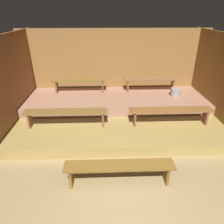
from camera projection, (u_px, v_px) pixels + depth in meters
The scene contains 10 objects.
ground at pixel (119, 140), 5.55m from camera, with size 6.45×6.04×0.08m, color #8E784E.
wall_back at pixel (114, 67), 7.37m from camera, with size 6.45×0.06×2.52m, color brown.
platform_lower at pixel (117, 118), 6.30m from camera, with size 5.65×3.40×0.26m, color olive.
platform_middle at pixel (116, 100), 6.87m from camera, with size 5.65×1.88×0.26m, color #9A6C54.
bench_floor_center at pixel (119, 168), 3.98m from camera, with size 2.07×0.32×0.45m.
bench_lower_left at pixel (66, 113), 5.47m from camera, with size 2.15×0.32×0.45m.
bench_lower_right at pixel (171, 112), 5.56m from camera, with size 2.15×0.32×0.45m.
bench_middle_left at pixel (79, 82), 7.03m from camera, with size 1.77×0.32×0.45m.
bench_middle_right at pixel (150, 81), 7.12m from camera, with size 1.77×0.32×0.45m.
pail_middle at pixel (175, 92), 6.83m from camera, with size 0.30×0.30×0.25m, color gray.
Camera 1 is at (-0.37, -2.04, 3.05)m, focal length 33.91 mm.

